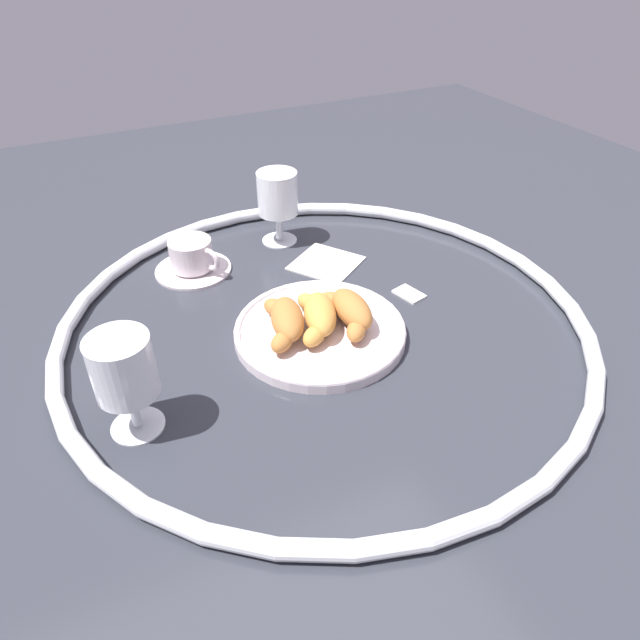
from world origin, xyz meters
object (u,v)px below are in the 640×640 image
coffee_cup_near (192,258)px  folded_napkin (326,262)px  croissant_small (318,315)px  croissant_extra (285,320)px  sugar_packet (409,293)px  juice_glass_right (278,197)px  pastry_plate (320,330)px  croissant_large (350,310)px  juice_glass_left (124,372)px

coffee_cup_near → folded_napkin: coffee_cup_near is taller
croissant_small → folded_napkin: 0.22m
croissant_small → croissant_extra: (0.01, 0.05, 0.00)m
coffee_cup_near → sugar_packet: (-0.24, -0.30, -0.02)m
juice_glass_right → pastry_plate: bearing=168.1°
croissant_small → juice_glass_right: bearing=-12.4°
croissant_large → folded_napkin: croissant_large is taller
croissant_large → coffee_cup_near: 0.33m
pastry_plate → folded_napkin: size_ratio=2.38×
croissant_large → juice_glass_left: bearing=99.4°
folded_napkin → coffee_cup_near: bearing=69.5°
croissant_large → croissant_extra: (0.02, 0.10, 0.00)m
coffee_cup_near → folded_napkin: bearing=-110.5°
coffee_cup_near → juice_glass_left: juice_glass_left is taller
croissant_extra → sugar_packet: bearing=-84.5°
croissant_extra → sugar_packet: size_ratio=2.63×
juice_glass_left → sugar_packet: bearing=-78.2°
pastry_plate → juice_glass_right: (0.31, -0.06, 0.08)m
croissant_large → folded_napkin: size_ratio=1.24×
pastry_plate → croissant_large: croissant_large is taller
juice_glass_left → coffee_cup_near: bearing=-27.0°
croissant_extra → coffee_cup_near: size_ratio=0.97×
croissant_large → juice_glass_right: bearing=-3.4°
pastry_plate → croissant_small: (0.00, 0.00, 0.03)m
croissant_small → coffee_cup_near: croissant_small is taller
croissant_small → coffee_cup_near: 0.30m
croissant_small → coffee_cup_near: (0.27, 0.12, -0.01)m
coffee_cup_near → juice_glass_right: 0.20m
pastry_plate → coffee_cup_near: size_ratio=1.93×
folded_napkin → pastry_plate: bearing=150.5°
croissant_extra → juice_glass_right: juice_glass_right is taller
juice_glass_left → sugar_packet: 0.49m
croissant_large → juice_glass_right: size_ratio=0.98×
sugar_packet → juice_glass_right: bearing=9.9°
juice_glass_left → sugar_packet: juice_glass_left is taller
juice_glass_left → sugar_packet: size_ratio=2.80×
juice_glass_right → juice_glass_left: bearing=136.4°
coffee_cup_near → folded_napkin: (-0.08, -0.22, -0.02)m
croissant_extra → juice_glass_right: bearing=-21.5°
juice_glass_right → folded_napkin: size_ratio=1.27×
croissant_large → juice_glass_left: 0.35m
croissant_large → sugar_packet: croissant_large is taller
pastry_plate → sugar_packet: (0.03, -0.19, -0.01)m
croissant_extra → folded_napkin: 0.24m
juice_glass_right → folded_napkin: (-0.12, -0.04, -0.09)m
coffee_cup_near → sugar_packet: size_ratio=2.72×
croissant_small → juice_glass_right: (0.31, -0.07, 0.05)m
coffee_cup_near → pastry_plate: bearing=-156.5°
juice_glass_right → folded_napkin: juice_glass_right is taller
pastry_plate → sugar_packet: pastry_plate is taller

